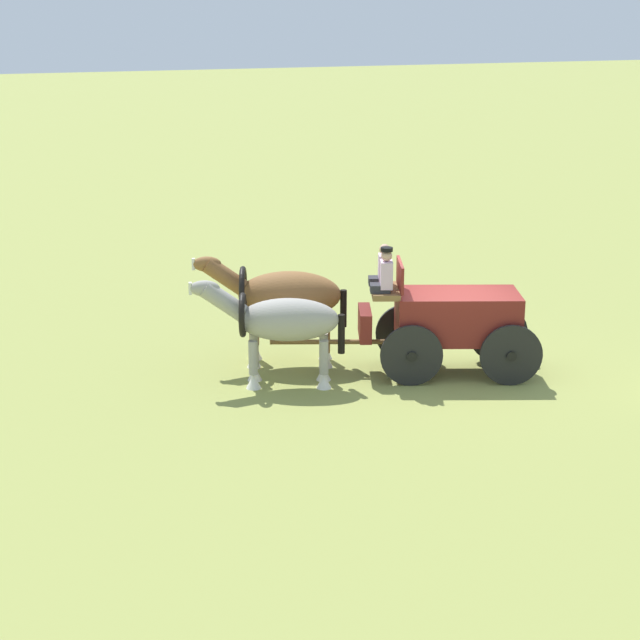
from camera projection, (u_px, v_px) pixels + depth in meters
name	position (u px, v px, depth m)	size (l,w,h in m)	color
ground_plane	(455.00, 373.00, 21.62)	(220.00, 220.00, 0.00)	olive
show_wagon	(449.00, 318.00, 21.28)	(5.38, 2.83, 2.73)	maroon
draft_horse_near	(281.00, 322.00, 20.59)	(2.93, 1.62, 2.16)	#9E998E
draft_horse_off	(283.00, 297.00, 21.79)	(3.10, 1.74, 2.33)	brown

